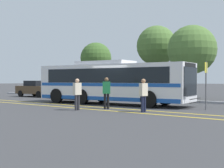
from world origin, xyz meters
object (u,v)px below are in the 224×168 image
Objects in this scene: tree_3 at (192,50)px; pedestrian_1 at (106,91)px; tree_2 at (96,58)px; bus_stop_sign at (206,79)px; parked_car_0 at (36,89)px; transit_bus at (112,82)px; pedestrian_0 at (77,92)px; pedestrian_2 at (143,93)px; parked_car_1 at (77,91)px; tree_0 at (157,46)px.

pedestrian_1 is at bearing -93.49° from tree_3.
bus_stop_sign is at bearing -29.50° from tree_2.
bus_stop_sign is at bearing -60.69° from tree_3.
pedestrian_1 is (13.11, -5.40, 0.23)m from parked_car_0.
tree_3 is (2.45, 7.08, 2.51)m from transit_bus.
pedestrian_0 is 1.01× the size of pedestrian_2.
parked_car_1 is at bearing 51.39° from pedestrian_0.
pedestrian_0 is 14.58m from tree_0.
tree_3 reaches higher than bus_stop_sign.
pedestrian_0 is at bearing -153.57° from pedestrian_1.
parked_car_1 is 2.49× the size of pedestrian_2.
pedestrian_1 is (1.85, -2.79, -0.49)m from transit_bus.
tree_0 is (-2.08, 9.34, 3.30)m from transit_bus.
tree_3 reaches higher than parked_car_1.
transit_bus is 6.34× the size of pedestrian_1.
pedestrian_1 is at bearing -63.72° from bus_stop_sign.
parked_car_0 is 0.99× the size of parked_car_1.
pedestrian_2 is 0.25× the size of tree_0.
parked_car_1 is 9.39m from pedestrian_1.
bus_stop_sign is (17.67, -2.57, 0.86)m from parked_car_0.
tree_2 reaches higher than bus_stop_sign.
parked_car_0 is at bearing 119.22° from pedestrian_1.
tree_2 reaches higher than parked_car_0.
bus_stop_sign reaches higher than parked_car_1.
parked_car_0 is (-11.26, 2.60, -0.72)m from transit_bus.
parked_car_0 is 0.61× the size of tree_0.
pedestrian_2 is at bearing -39.11° from bus_stop_sign.
pedestrian_1 is at bearing 62.82° from parked_car_0.
pedestrian_0 is 0.28× the size of tree_3.
pedestrian_2 is at bearing 65.54° from parked_car_0.
parked_car_1 is (-5.82, 2.61, -0.80)m from transit_bus.
bus_stop_sign is 0.46× the size of tree_2.
pedestrian_2 reaches higher than parked_car_0.
tree_2 is at bearing 95.14° from pedestrian_1.
bus_stop_sign is (2.01, 3.03, 0.69)m from pedestrian_2.
pedestrian_2 is at bearing -79.06° from tree_3.
bus_stop_sign reaches higher than parked_car_0.
parked_car_0 is 7.32m from tree_2.
parked_car_1 is 11.66m from pedestrian_2.
pedestrian_1 is 0.31× the size of tree_2.
pedestrian_2 is (4.40, -2.99, -0.54)m from transit_bus.
bus_stop_sign is at bearing 77.45° from parked_car_1.
transit_bus reaches higher than pedestrian_1.
transit_bus is 1.98× the size of tree_2.
bus_stop_sign is at bearing -43.89° from pedestrian_0.
pedestrian_0 is 0.96× the size of pedestrian_1.
tree_3 is (-3.95, 7.05, 2.36)m from bus_stop_sign.
tree_2 reaches higher than pedestrian_0.
tree_3 reaches higher than tree_2.
transit_bus is at bearing -77.45° from tree_0.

